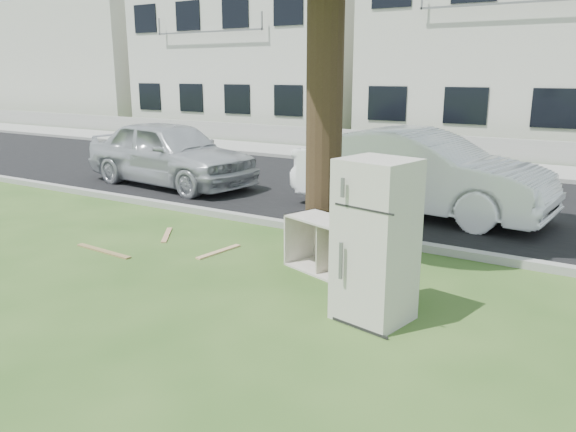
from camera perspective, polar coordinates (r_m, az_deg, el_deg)
The scene contains 16 objects.
ground at distance 7.13m, azimuth -0.59°, elevation -7.35°, with size 120.00×120.00×0.00m, color #2E4F1C.
road at distance 12.41m, azimuth 14.41°, elevation 1.62°, with size 120.00×7.00×0.01m, color black.
kerb_near at distance 9.18m, azimuth 7.63°, elevation -2.49°, with size 120.00×0.18×0.12m, color gray.
kerb_far at distance 15.78m, azimuth 18.35°, elevation 3.96°, with size 120.00×0.18×0.12m, color gray.
sidewalk at distance 17.17m, azimuth 19.51°, elevation 4.67°, with size 120.00×2.80×0.01m, color gray.
low_wall at distance 18.68m, azimuth 20.69°, elevation 6.35°, with size 120.00×0.15×0.70m, color gray.
townhouse_left at distance 27.86m, azimuth -2.28°, elevation 16.10°, with size 10.20×8.16×7.04m.
townhouse_center at distance 23.39m, azimuth 23.95°, elevation 15.79°, with size 11.22×8.16×7.44m.
filler_left at distance 37.82m, azimuth -20.28°, elevation 14.29°, with size 16.00×9.00×6.40m, color beige.
fridge at distance 6.07m, azimuth 8.88°, elevation -2.55°, with size 0.73×0.68×1.77m, color beige.
cabinet at distance 7.70m, azimuth 3.47°, elevation -2.83°, with size 0.94×0.58×0.73m, color white.
plank_a at distance 8.98m, azimuth -18.25°, elevation -3.39°, with size 1.18×0.10×0.02m, color olive.
plank_b at distance 9.59m, azimuth -12.22°, elevation -1.89°, with size 0.86×0.09×0.02m, color tan.
plank_c at distance 8.57m, azimuth -7.04°, elevation -3.61°, with size 0.86×0.10×0.02m, color tan.
car_center at distance 10.99m, azimuth 13.16°, elevation 4.35°, with size 1.70×4.88×1.61m, color white.
car_left at distance 13.80m, azimuth -11.90°, elevation 6.29°, with size 1.85×4.60×1.57m, color #AEB0B5.
Camera 1 is at (3.55, -5.60, 2.63)m, focal length 35.00 mm.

